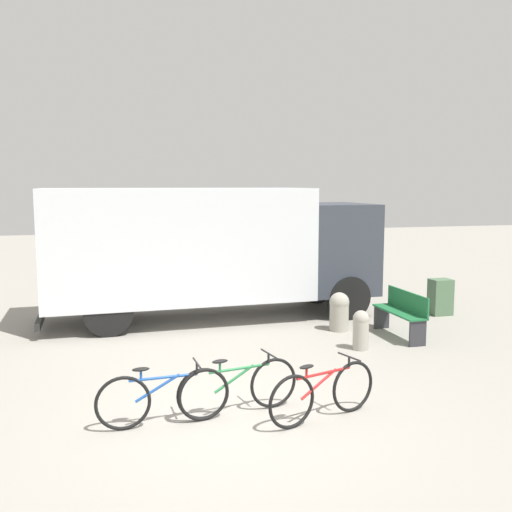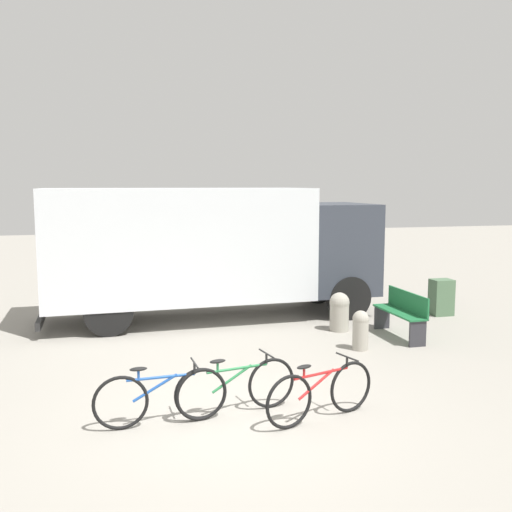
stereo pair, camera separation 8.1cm
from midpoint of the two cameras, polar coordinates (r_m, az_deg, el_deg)
The scene contains 9 objects.
ground_plane at distance 7.71m, azimuth -2.34°, elevation -16.14°, with size 60.00×60.00×0.00m, color gray.
delivery_truck at distance 12.96m, azimuth -4.86°, elevation 1.00°, with size 7.55×2.39×2.97m.
park_bench at distance 11.86m, azimuth 14.20°, elevation -5.42°, with size 0.43×1.53×0.92m.
bicycle_near at distance 7.55m, azimuth -9.55°, elevation -13.73°, with size 1.71×0.44×0.79m.
bicycle_middle at distance 7.79m, azimuth -1.99°, elevation -12.96°, with size 1.69×0.49×0.79m.
bicycle_far at distance 7.65m, azimuth 6.42°, elevation -13.39°, with size 1.65×0.63×0.79m.
bollard_near_bench at distance 10.82m, azimuth 10.23°, elevation -7.14°, with size 0.31×0.31×0.74m.
bollard_far_bench at distance 12.12m, azimuth 8.13°, elevation -5.39°, with size 0.42×0.42×0.81m.
utility_box at distance 14.11m, azimuth 17.80°, elevation -3.92°, with size 0.49×0.39×0.85m.
Camera 1 is at (-1.53, -6.92, 3.05)m, focal length 40.00 mm.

